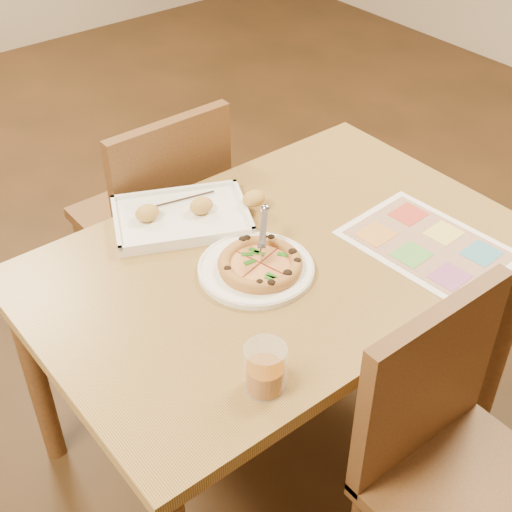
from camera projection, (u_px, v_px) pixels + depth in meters
room at (286, 17)px, 1.47m from camera, size 7.00×7.00×7.00m
dining_table at (279, 281)px, 1.91m from camera, size 1.30×0.85×0.72m
chair_near at (452, 441)px, 1.59m from camera, size 0.42×0.42×0.47m
chair_far at (160, 203)px, 2.32m from camera, size 0.42×0.42×0.47m
plate at (256, 269)px, 1.80m from camera, size 0.35×0.35×0.02m
pizza at (260, 264)px, 1.79m from camera, size 0.21×0.21×0.03m
pizza_cutter at (263, 234)px, 1.80m from camera, size 0.11×0.11×0.09m
appetizer_tray at (186, 216)px, 1.97m from camera, size 0.44×0.38×0.06m
glass_tumbler at (265, 371)px, 1.48m from camera, size 0.09×0.09×0.11m
menu at (428, 244)px, 1.89m from camera, size 0.33×0.44×0.00m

